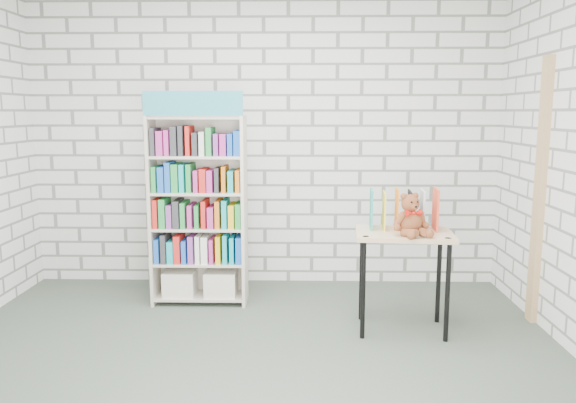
{
  "coord_description": "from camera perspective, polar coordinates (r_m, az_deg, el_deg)",
  "views": [
    {
      "loc": [
        0.35,
        -3.44,
        1.67
      ],
      "look_at": [
        0.25,
        0.95,
        0.97
      ],
      "focal_mm": 35.0,
      "sensor_mm": 36.0,
      "label": 1
    }
  ],
  "objects": [
    {
      "name": "bookshelf",
      "position": [
        4.95,
        -9.04,
        -0.72
      ],
      "size": [
        0.82,
        0.32,
        1.85
      ],
      "color": "beige",
      "rests_on": "ground"
    },
    {
      "name": "room_shell",
      "position": [
        3.46,
        -4.63,
        10.87
      ],
      "size": [
        4.52,
        4.02,
        2.81
      ],
      "color": "silver",
      "rests_on": "ground"
    },
    {
      "name": "display_table",
      "position": [
        4.36,
        11.66,
        -4.44
      ],
      "size": [
        0.76,
        0.55,
        0.78
      ],
      "color": "tan",
      "rests_on": "ground"
    },
    {
      "name": "table_books",
      "position": [
        4.43,
        11.61,
        -0.83
      ],
      "size": [
        0.52,
        0.26,
        0.3
      ],
      "color": "teal",
      "rests_on": "display_table"
    },
    {
      "name": "door_trim",
      "position": [
        4.81,
        24.19,
        0.82
      ],
      "size": [
        0.05,
        0.12,
        2.1
      ],
      "primitive_type": "cube",
      "color": "tan",
      "rests_on": "ground"
    },
    {
      "name": "teddy_bear",
      "position": [
        4.22,
        12.37,
        -1.68
      ],
      "size": [
        0.29,
        0.28,
        0.31
      ],
      "color": "maroon",
      "rests_on": "display_table"
    },
    {
      "name": "ground",
      "position": [
        3.84,
        -4.28,
        -16.8
      ],
      "size": [
        4.5,
        4.5,
        0.0
      ],
      "primitive_type": "plane",
      "color": "#3F4A3F",
      "rests_on": "ground"
    }
  ]
}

